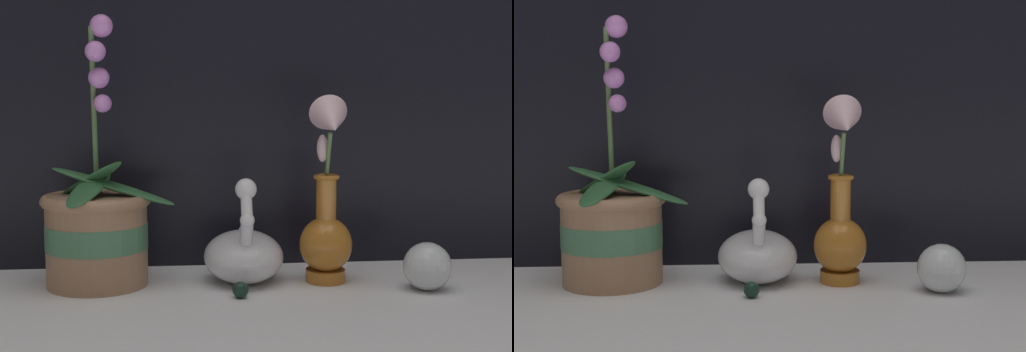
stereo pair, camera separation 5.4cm
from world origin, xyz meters
TOP-DOWN VIEW (x-y plane):
  - ground_plane at (0.00, 0.00)m, footprint 2.80×2.80m
  - orchid_potted_plant at (-0.25, 0.13)m, footprint 0.23×0.20m
  - swan_figurine at (-0.01, 0.13)m, footprint 0.13×0.18m
  - blue_vase at (0.12, 0.11)m, footprint 0.09×0.12m
  - glass_sphere at (0.27, 0.05)m, footprint 0.08×0.08m
  - glass_bauble at (-0.03, 0.03)m, footprint 0.02×0.02m

SIDE VIEW (x-z plane):
  - ground_plane at x=0.00m, z-range 0.00..0.00m
  - glass_bauble at x=-0.03m, z-range 0.00..0.02m
  - glass_sphere at x=0.27m, z-range 0.00..0.08m
  - swan_figurine at x=-0.01m, z-range -0.04..0.14m
  - orchid_potted_plant at x=-0.25m, z-range -0.12..0.31m
  - blue_vase at x=0.12m, z-range -0.04..0.26m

